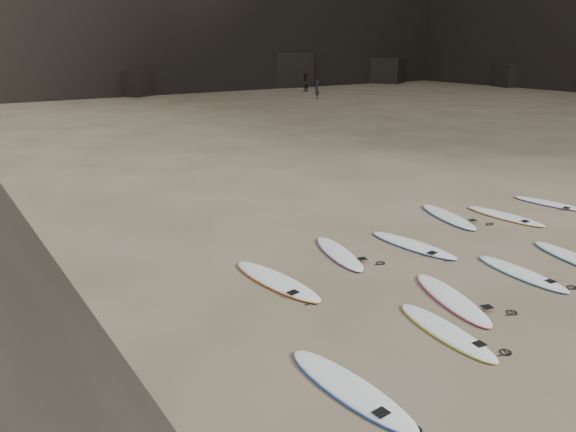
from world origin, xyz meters
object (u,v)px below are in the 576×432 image
Objects in this scene: surfboard_6 at (339,253)px; surfboard_8 at (448,216)px; surfboard_1 at (446,331)px; surfboard_3 at (521,273)px; surfboard_5 at (276,280)px; person_a at (317,90)px; surfboard_7 at (413,245)px; surfboard_9 at (505,216)px; surfboard_4 at (573,258)px; surfboard_2 at (452,298)px; surfboard_10 at (549,203)px; surfboard_0 at (350,388)px; person_b at (305,82)px.

surfboard_8 reaches higher than surfboard_6.
surfboard_8 is at bearing 47.23° from surfboard_1.
surfboard_5 is at bearing 155.53° from surfboard_3.
surfboard_8 is at bearing 1.37° from person_a.
surfboard_6 is (2.11, 0.53, -0.01)m from surfboard_5.
surfboard_7 is (1.89, -0.58, 0.00)m from surfboard_6.
surfboard_7 reaches higher than surfboard_9.
surfboard_5 is at bearing -151.27° from surfboard_6.
surfboard_8 is at bearing 102.81° from surfboard_4.
surfboard_2 is 3.04m from surfboard_7.
surfboard_5 is (-4.71, 2.64, 0.01)m from surfboard_3.
surfboard_6 is at bearing 156.79° from surfboard_4.
surfboard_8 is 1.67m from surfboard_9.
surfboard_10 is at bearing 51.93° from surfboard_4.
surfboard_2 is (1.10, 0.82, 0.00)m from surfboard_1.
surfboard_3 is at bearing -142.83° from surfboard_9.
person_a is at bearing 74.76° from surfboard_2.
surfboard_2 reaches higher than surfboard_10.
person_a is (21.19, 33.28, 0.72)m from surfboard_2.
surfboard_9 is at bearing -2.87° from surfboard_7.
surfboard_0 is 1.10× the size of surfboard_1.
surfboard_4 is at bearing -29.08° from surfboard_5.
person_a is at bearing -24.54° from person_b.
surfboard_10 is at bearing -3.67° from surfboard_7.
surfboard_7 is at bearing -29.23° from person_b.
surfboard_6 is 1.06× the size of surfboard_10.
person_b is (24.31, 39.41, 0.87)m from surfboard_2.
surfboard_4 is 0.93× the size of surfboard_7.
surfboard_1 is 1.37m from surfboard_2.
surfboard_5 is at bearing -154.69° from surfboard_8.
surfboard_9 is 2.30m from surfboard_10.
surfboard_5 is 38.69m from person_a.
surfboard_3 is at bearing 1.72° from person_a.
surfboard_4 is 4.82m from surfboard_10.
surfboard_8 reaches higher than surfboard_1.
surfboard_0 reaches higher than surfboard_10.
person_a is (15.62, 30.44, 0.72)m from surfboard_9.
person_a reaches higher than surfboard_0.
surfboard_3 is at bearing 8.07° from surfboard_0.
person_a reaches higher than surfboard_6.
surfboard_1 is at bearing -86.29° from surfboard_6.
surfboard_4 is 3.70m from surfboard_7.
surfboard_5 is 1.20× the size of surfboard_10.
surfboard_10 is at bearing 7.66° from person_a.
person_b reaches higher than surfboard_7.
person_a reaches higher than surfboard_3.
person_a reaches higher than surfboard_8.
surfboard_4 is (4.09, -0.10, -0.00)m from surfboard_2.
surfboard_2 is at bearing -127.56° from surfboard_7.
surfboard_6 is 0.96× the size of surfboard_9.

